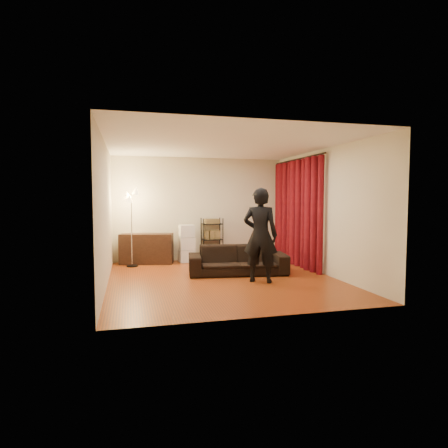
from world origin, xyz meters
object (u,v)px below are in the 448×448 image
object	(u,v)px
person	(260,235)
storage_boxes	(187,243)
floor_lamp	(132,229)
wire_shelf	(212,239)
media_cabinet	(147,249)
sofa	(238,260)

from	to	relation	value
person	storage_boxes	size ratio (longest dim) A/B	1.92
floor_lamp	person	bearing A→B (deg)	-43.79
person	wire_shelf	world-z (taller)	person
person	media_cabinet	bearing A→B (deg)	-22.73
person	wire_shelf	size ratio (longest dim) A/B	1.65
wire_shelf	storage_boxes	bearing A→B (deg)	-174.66
person	wire_shelf	xyz separation A→B (m)	(-0.37, 2.71, -0.36)
sofa	person	world-z (taller)	person
sofa	wire_shelf	size ratio (longest dim) A/B	1.88
sofa	wire_shelf	bearing A→B (deg)	103.01
sofa	media_cabinet	bearing A→B (deg)	143.68
storage_boxes	wire_shelf	world-z (taller)	wire_shelf
sofa	person	bearing A→B (deg)	-68.57
floor_lamp	wire_shelf	bearing A→B (deg)	10.68
storage_boxes	floor_lamp	xyz separation A→B (m)	(-1.37, -0.29, 0.43)
wire_shelf	floor_lamp	world-z (taller)	floor_lamp
storage_boxes	floor_lamp	bearing A→B (deg)	-167.95
media_cabinet	storage_boxes	bearing A→B (deg)	10.47
media_cabinet	floor_lamp	distance (m)	0.73
sofa	floor_lamp	distance (m)	2.72
media_cabinet	wire_shelf	distance (m)	1.70
wire_shelf	floor_lamp	xyz separation A→B (m)	(-2.05, -0.39, 0.35)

